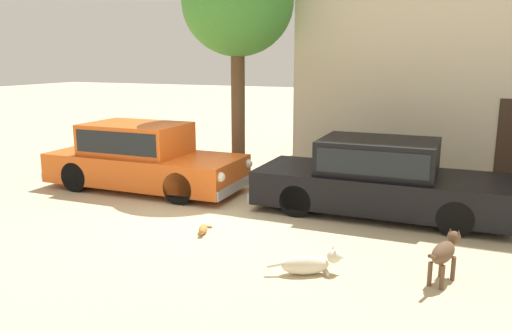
{
  "coord_description": "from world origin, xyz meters",
  "views": [
    {
      "loc": [
        4.72,
        -8.58,
        2.97
      ],
      "look_at": [
        1.0,
        0.2,
        0.9
      ],
      "focal_mm": 35.55,
      "sensor_mm": 36.0,
      "label": 1
    }
  ],
  "objects_px": {
    "stray_dog_tan": "(445,252)",
    "acacia_tree_left": "(237,4)",
    "parked_sedan_nearest": "(142,156)",
    "stray_cat": "(203,229)",
    "parked_sedan_second": "(379,177)",
    "stray_dog_spotted": "(310,263)"
  },
  "relations": [
    {
      "from": "stray_dog_tan",
      "to": "acacia_tree_left",
      "type": "bearing_deg",
      "value": 68.31
    },
    {
      "from": "parked_sedan_nearest",
      "to": "stray_cat",
      "type": "bearing_deg",
      "value": -38.77
    },
    {
      "from": "parked_sedan_second",
      "to": "stray_cat",
      "type": "bearing_deg",
      "value": -137.72
    },
    {
      "from": "stray_cat",
      "to": "acacia_tree_left",
      "type": "bearing_deg",
      "value": 174.52
    },
    {
      "from": "stray_cat",
      "to": "acacia_tree_left",
      "type": "relative_size",
      "value": 0.1
    },
    {
      "from": "acacia_tree_left",
      "to": "parked_sedan_nearest",
      "type": "bearing_deg",
      "value": -136.06
    },
    {
      "from": "stray_dog_tan",
      "to": "acacia_tree_left",
      "type": "xyz_separation_m",
      "value": [
        -4.98,
        4.18,
        3.73
      ]
    },
    {
      "from": "parked_sedan_second",
      "to": "stray_dog_spotted",
      "type": "relative_size",
      "value": 4.82
    },
    {
      "from": "acacia_tree_left",
      "to": "stray_dog_tan",
      "type": "bearing_deg",
      "value": -40.04
    },
    {
      "from": "parked_sedan_second",
      "to": "stray_cat",
      "type": "distance_m",
      "value": 3.53
    },
    {
      "from": "stray_cat",
      "to": "parked_sedan_nearest",
      "type": "bearing_deg",
      "value": -149.42
    },
    {
      "from": "acacia_tree_left",
      "to": "stray_dog_spotted",
      "type": "bearing_deg",
      "value": -54.91
    },
    {
      "from": "parked_sedan_nearest",
      "to": "stray_dog_spotted",
      "type": "distance_m",
      "value": 5.82
    },
    {
      "from": "parked_sedan_second",
      "to": "stray_cat",
      "type": "height_order",
      "value": "parked_sedan_second"
    },
    {
      "from": "parked_sedan_second",
      "to": "acacia_tree_left",
      "type": "height_order",
      "value": "acacia_tree_left"
    },
    {
      "from": "stray_dog_spotted",
      "to": "stray_dog_tan",
      "type": "relative_size",
      "value": 1.06
    },
    {
      "from": "stray_dog_tan",
      "to": "stray_cat",
      "type": "relative_size",
      "value": 1.76
    },
    {
      "from": "stray_cat",
      "to": "parked_sedan_second",
      "type": "bearing_deg",
      "value": 111.21
    },
    {
      "from": "stray_dog_spotted",
      "to": "stray_cat",
      "type": "relative_size",
      "value": 1.86
    },
    {
      "from": "parked_sedan_nearest",
      "to": "stray_dog_spotted",
      "type": "relative_size",
      "value": 4.61
    },
    {
      "from": "parked_sedan_second",
      "to": "stray_dog_spotted",
      "type": "bearing_deg",
      "value": -96.75
    },
    {
      "from": "stray_dog_spotted",
      "to": "stray_dog_tan",
      "type": "distance_m",
      "value": 1.8
    }
  ]
}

